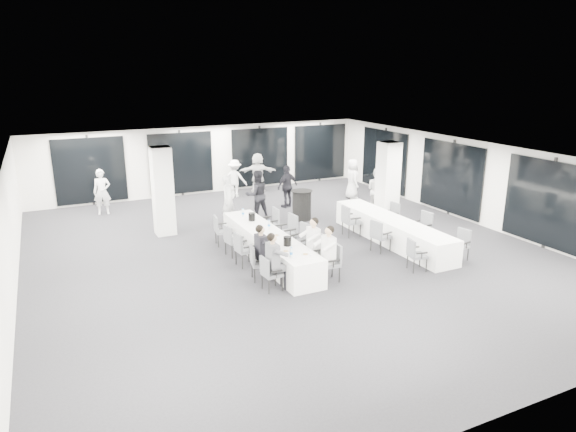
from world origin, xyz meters
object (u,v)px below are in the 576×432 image
object	(u,v)px
chair_main_left_mid	(243,247)
chair_main_right_fourth	(288,230)
banquet_table_side	(392,231)
chair_side_left_near	(415,253)
cocktail_table	(302,205)
standing_guest_c	(235,176)
standing_guest_d	(287,184)
ice_bucket_far	(252,217)
standing_guest_b	(257,191)
chair_main_right_second	(317,250)
chair_main_right_far	(272,221)
chair_main_right_mid	(302,240)
standing_guest_g	(102,189)
chair_side_right_far	(392,214)
chair_side_right_near	(461,243)
chair_main_right_near	(332,260)
standing_guest_h	(377,187)
standing_guest_e	(352,176)
banquet_table_main	(269,246)
chair_main_left_fourth	(232,239)
standing_guest_a	(229,197)
chair_side_left_far	(349,219)
standing_guest_f	(258,170)
chair_main_left_near	(269,272)
chair_side_left_mid	(379,234)
chair_main_left_second	(257,261)
chair_side_right_mid	(423,225)

from	to	relation	value
chair_main_left_mid	chair_main_right_fourth	distance (m)	1.80
banquet_table_side	chair_side_left_near	xyz separation A→B (m)	(-0.82, -2.10, 0.12)
cocktail_table	chair_main_right_fourth	bearing A→B (deg)	-124.41
standing_guest_c	standing_guest_d	bearing A→B (deg)	153.45
chair_side_left_near	standing_guest_c	bearing A→B (deg)	-159.25
cocktail_table	chair_side_left_near	size ratio (longest dim) A/B	1.21
cocktail_table	ice_bucket_far	xyz separation A→B (m)	(-2.54, -1.69, 0.34)
standing_guest_b	standing_guest_d	size ratio (longest dim) A/B	1.06
cocktail_table	chair_main_right_second	world-z (taller)	cocktail_table
chair_main_right_second	chair_main_right_far	size ratio (longest dim) A/B	1.02
chair_main_right_mid	standing_guest_g	size ratio (longest dim) A/B	0.55
ice_bucket_far	chair_side_left_near	bearing A→B (deg)	-50.74
standing_guest_g	ice_bucket_far	distance (m)	6.54
chair_side_left_near	chair_side_right_far	world-z (taller)	chair_side_right_far
chair_side_right_near	standing_guest_d	bearing A→B (deg)	3.79
chair_main_right_near	chair_side_right_near	world-z (taller)	chair_main_right_near
standing_guest_c	standing_guest_h	distance (m)	5.87
standing_guest_e	chair_main_right_fourth	bearing A→B (deg)	142.73
banquet_table_main	standing_guest_h	size ratio (longest dim) A/B	2.71
chair_main_left_mid	standing_guest_d	distance (m)	6.12
chair_main_left_fourth	standing_guest_a	distance (m)	3.20
chair_main_right_mid	chair_side_left_far	size ratio (longest dim) A/B	1.04
chair_main_right_mid	standing_guest_f	bearing A→B (deg)	-26.29
chair_main_left_near	chair_side_left_near	world-z (taller)	chair_side_left_near
standing_guest_e	chair_side_left_far	bearing A→B (deg)	157.96
banquet_table_side	chair_side_right_far	distance (m)	1.39
chair_main_right_second	chair_side_right_near	distance (m)	4.08
chair_side_left_mid	chair_side_right_near	world-z (taller)	chair_side_left_mid
chair_main_left_fourth	standing_guest_g	distance (m)	6.71
chair_main_right_fourth	chair_side_left_mid	bearing A→B (deg)	-123.28
banquet_table_main	chair_main_right_near	distance (m)	2.21
chair_main_right_mid	standing_guest_h	xyz separation A→B (m)	(4.68, 3.15, 0.34)
standing_guest_h	ice_bucket_far	xyz separation A→B (m)	(-5.47, -1.40, -0.05)
chair_side_left_far	chair_main_right_second	bearing A→B (deg)	-46.13
chair_main_right_second	chair_main_right_fourth	xyz separation A→B (m)	(0.01, 1.72, 0.04)
chair_main_left_second	chair_main_right_near	bearing A→B (deg)	74.73
chair_side_left_near	standing_guest_b	world-z (taller)	standing_guest_b
banquet_table_main	chair_side_right_mid	xyz separation A→B (m)	(4.77, -0.77, 0.17)
cocktail_table	standing_guest_d	bearing A→B (deg)	81.56
chair_side_right_far	standing_guest_f	size ratio (longest dim) A/B	0.46
chair_side_right_mid	standing_guest_e	world-z (taller)	standing_guest_e
chair_side_left_mid	standing_guest_g	size ratio (longest dim) A/B	0.50
chair_side_left_far	chair_main_left_second	bearing A→B (deg)	-61.08
banquet_table_side	chair_main_left_mid	size ratio (longest dim) A/B	5.39
standing_guest_b	standing_guest_a	bearing A→B (deg)	6.32
chair_main_left_second	chair_main_right_second	distance (m)	1.66
banquet_table_main	chair_side_left_far	xyz separation A→B (m)	(3.10, 0.75, 0.18)
chair_side_left_mid	chair_main_left_fourth	bearing A→B (deg)	-122.08
banquet_table_side	chair_main_right_far	distance (m)	3.68
chair_main_right_fourth	chair_main_left_fourth	bearing A→B (deg)	80.07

